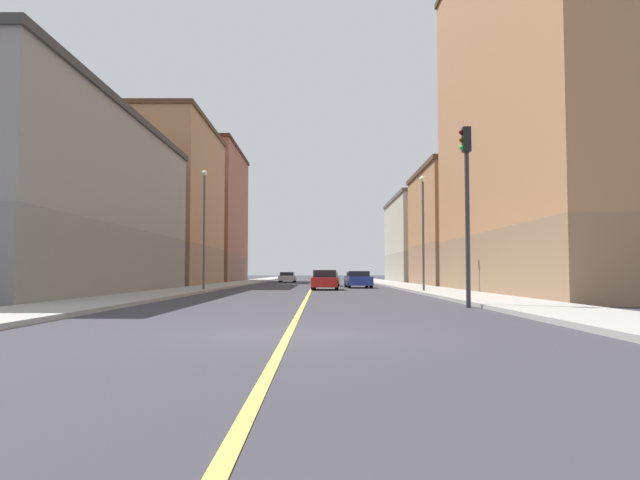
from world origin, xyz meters
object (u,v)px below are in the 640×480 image
(building_left_mid, at_px, (469,227))
(building_right_distant, at_px, (204,215))
(traffic_light_left_near, at_px, (466,191))
(street_lamp_right_near, at_px, (204,218))
(street_lamp_left_near, at_px, (423,221))
(building_left_near, at_px, (557,100))
(car_red, at_px, (325,280))
(car_yellow, at_px, (328,279))
(car_silver, at_px, (287,277))
(building_left_far, at_px, (429,240))
(car_blue, at_px, (358,280))
(building_right_corner, at_px, (53,203))
(building_right_midblock, at_px, (162,204))

(building_left_mid, xyz_separation_m, building_right_distant, (-28.51, 22.16, 3.20))
(building_left_mid, relative_size, traffic_light_left_near, 2.26)
(street_lamp_right_near, bearing_deg, street_lamp_left_near, -10.77)
(building_left_mid, bearing_deg, building_left_near, -90.00)
(street_lamp_left_near, height_order, car_red, street_lamp_left_near)
(car_yellow, height_order, car_silver, car_silver)
(building_left_far, relative_size, building_right_distant, 1.02)
(building_left_mid, distance_m, car_silver, 25.67)
(car_blue, bearing_deg, building_right_corner, -140.88)
(traffic_light_left_near, bearing_deg, car_silver, 100.22)
(building_right_distant, bearing_deg, building_left_mid, -37.86)
(building_right_corner, bearing_deg, building_left_far, 55.29)
(building_right_midblock, height_order, car_silver, building_right_midblock)
(building_left_near, xyz_separation_m, building_left_far, (0.00, 40.64, -5.84))
(building_right_distant, bearing_deg, building_left_near, -56.25)
(building_right_distant, distance_m, street_lamp_right_near, 38.44)
(building_right_distant, height_order, traffic_light_left_near, building_right_distant)
(street_lamp_left_near, xyz_separation_m, car_blue, (-3.22, 11.59, -3.72))
(car_yellow, bearing_deg, building_right_distant, 124.99)
(building_right_corner, xyz_separation_m, street_lamp_right_near, (7.34, 5.64, -0.33))
(building_right_midblock, relative_size, street_lamp_left_near, 2.49)
(street_lamp_left_near, relative_size, street_lamp_right_near, 0.90)
(car_blue, height_order, car_silver, car_blue)
(building_left_mid, height_order, building_right_midblock, building_right_midblock)
(building_left_near, xyz_separation_m, building_right_corner, (-28.51, -0.52, -5.95))
(car_red, distance_m, car_blue, 5.90)
(car_blue, bearing_deg, building_left_far, 68.32)
(building_left_mid, bearing_deg, car_silver, 134.06)
(building_left_mid, relative_size, street_lamp_right_near, 1.89)
(car_red, bearing_deg, building_left_far, 67.40)
(building_left_near, xyz_separation_m, building_right_midblock, (-28.51, 22.36, -3.45))
(building_left_near, height_order, building_right_corner, building_left_near)
(building_left_near, relative_size, car_yellow, 5.52)
(building_left_far, xyz_separation_m, car_red, (-13.24, -31.82, -4.57))
(building_right_corner, xyz_separation_m, building_right_distant, (0.00, 43.19, 3.39))
(building_left_mid, height_order, car_silver, building_left_mid)
(street_lamp_left_near, relative_size, car_yellow, 1.61)
(building_right_distant, relative_size, car_silver, 4.61)
(building_left_mid, xyz_separation_m, street_lamp_right_near, (-21.17, -15.39, -0.53))
(street_lamp_right_near, height_order, car_red, street_lamp_right_near)
(building_left_mid, distance_m, car_yellow, 13.70)
(car_silver, bearing_deg, car_blue, -74.12)
(street_lamp_right_near, bearing_deg, building_right_midblock, 113.06)
(building_left_mid, distance_m, building_right_corner, 35.43)
(street_lamp_left_near, relative_size, car_blue, 1.54)
(building_left_mid, height_order, car_red, building_left_mid)
(car_red, xyz_separation_m, car_silver, (-4.31, 29.82, -0.06))
(building_left_far, bearing_deg, building_right_midblock, -147.33)
(building_left_near, height_order, building_left_far, building_left_near)
(building_right_corner, bearing_deg, car_blue, 39.12)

